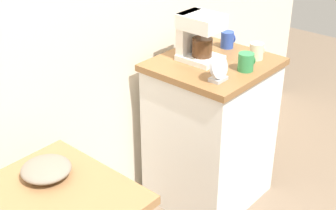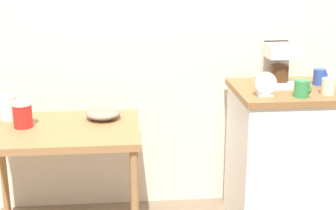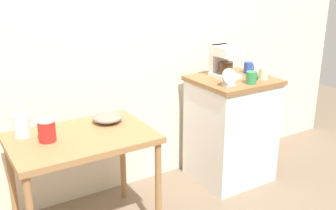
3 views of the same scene
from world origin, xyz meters
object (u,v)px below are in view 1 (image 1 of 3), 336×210
Objects in this scene: mug_blue at (227,40)px; table_clock at (219,69)px; bowl_stoneware at (46,169)px; mug_small_cream at (257,51)px; mug_tall_green at (246,62)px; coffee_maker at (198,35)px.

table_clock is (-0.41, -0.23, 0.01)m from mug_blue.
mug_blue reaches higher than bowl_stoneware.
mug_tall_green is at bearing -165.95° from mug_small_cream.
mug_tall_green is at bearing -11.52° from bowl_stoneware.
bowl_stoneware is 2.14× the size of mug_blue.
coffee_maker reaches higher than mug_tall_green.
mug_blue is at bearing 80.14° from mug_small_cream.
mug_tall_green is 0.18m from mug_small_cream.
bowl_stoneware is 0.96m from table_clock.
bowl_stoneware is at bearing 171.89° from mug_small_cream.
table_clock reaches higher than mug_tall_green.
coffee_maker is at bearing 59.14° from table_clock.
mug_blue is 1.06× the size of mug_small_cream.
table_clock is at bearing 170.54° from mug_tall_green.
table_clock is at bearing -120.86° from coffee_maker.
coffee_maker is 2.74× the size of mug_tall_green.
table_clock is (0.92, -0.19, 0.20)m from bowl_stoneware.
coffee_maker is at bearing 99.95° from mug_tall_green.
coffee_maker is 0.34m from mug_small_cream.
mug_blue is 0.22m from mug_small_cream.
table_clock is (-0.37, -0.01, 0.01)m from mug_small_cream.
bowl_stoneware is at bearing -178.42° from mug_blue.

